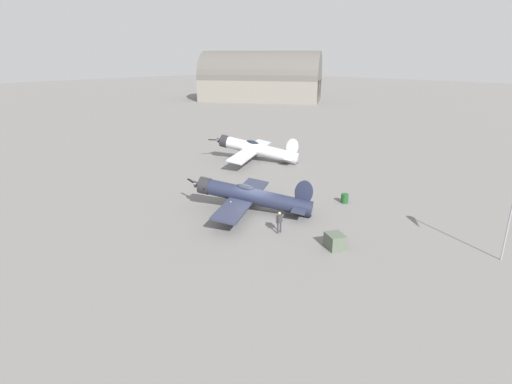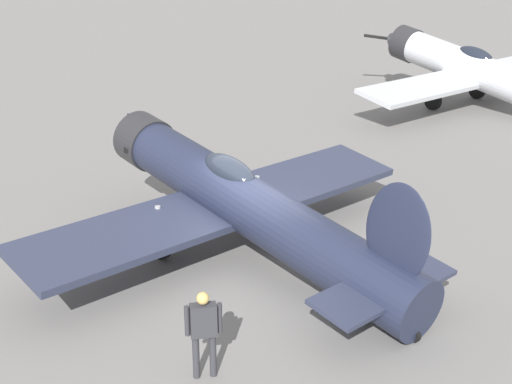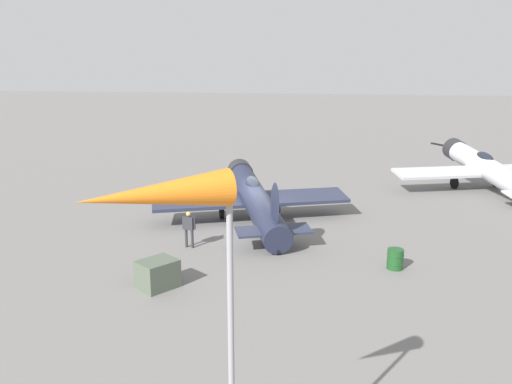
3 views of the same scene
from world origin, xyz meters
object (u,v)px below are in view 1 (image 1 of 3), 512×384
object	(u,v)px
airplane_foreground	(250,196)
ground_crew_mechanic	(279,220)
equipment_crate	(335,241)
fuel_drum	(345,198)
airplane_mid_apron	(256,149)

from	to	relation	value
airplane_foreground	ground_crew_mechanic	world-z (taller)	airplane_foreground
airplane_foreground	equipment_crate	size ratio (longest dim) A/B	6.24
equipment_crate	fuel_drum	size ratio (longest dim) A/B	2.05
fuel_drum	airplane_mid_apron	bearing A→B (deg)	-109.60
airplane_foreground	equipment_crate	bearing A→B (deg)	145.31
ground_crew_mechanic	equipment_crate	distance (m)	4.53
fuel_drum	equipment_crate	bearing A→B (deg)	27.05
airplane_foreground	fuel_drum	bearing A→B (deg)	-150.91
airplane_foreground	airplane_mid_apron	distance (m)	17.46
fuel_drum	airplane_foreground	bearing A→B (deg)	-33.08
airplane_mid_apron	fuel_drum	bearing A→B (deg)	134.85
fuel_drum	ground_crew_mechanic	bearing A→B (deg)	-0.90
ground_crew_mechanic	fuel_drum	bearing A→B (deg)	-87.73
ground_crew_mechanic	airplane_mid_apron	bearing A→B (deg)	-39.54
airplane_mid_apron	fuel_drum	xyz separation A→B (m)	(5.80, 16.28, -1.11)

